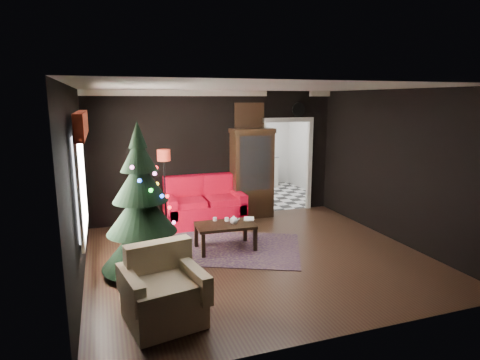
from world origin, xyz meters
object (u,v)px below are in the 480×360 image
object	(u,v)px
christmas_tree	(141,207)
armchair	(163,287)
coffee_table	(225,236)
curio_cabinet	(252,175)
loveseat	(204,201)
wall_clock	(298,110)
kitchen_table	(256,186)
teapot	(234,220)
floor_lamp	(165,191)

from	to	relation	value
christmas_tree	armchair	xyz separation A→B (m)	(0.08, -1.52, -0.59)
christmas_tree	coffee_table	world-z (taller)	christmas_tree
armchair	coffee_table	world-z (taller)	armchair
armchair	coffee_table	distance (m)	2.49
armchair	curio_cabinet	bearing A→B (deg)	45.26
loveseat	wall_clock	distance (m)	3.04
loveseat	kitchen_table	world-z (taller)	loveseat
loveseat	wall_clock	bearing A→B (deg)	9.66
armchair	kitchen_table	size ratio (longest dim) A/B	1.18
curio_cabinet	armchair	world-z (taller)	curio_cabinet
armchair	teapot	size ratio (longest dim) A/B	5.64
coffee_table	wall_clock	bearing A→B (deg)	39.60
floor_lamp	armchair	xyz separation A→B (m)	(-0.55, -3.37, -0.37)
loveseat	coffee_table	bearing A→B (deg)	-90.59
christmas_tree	teapot	xyz separation A→B (m)	(1.60, 0.46, -0.51)
curio_cabinet	christmas_tree	distance (m)	3.51
armchair	teapot	distance (m)	2.50
teapot	wall_clock	world-z (taller)	wall_clock
floor_lamp	kitchen_table	distance (m)	3.29
armchair	coffee_table	bearing A→B (deg)	44.90
christmas_tree	armchair	size ratio (longest dim) A/B	2.67
curio_cabinet	armchair	size ratio (longest dim) A/B	2.14
coffee_table	kitchen_table	xyz separation A→B (m)	(1.82, 3.21, 0.13)
curio_cabinet	wall_clock	bearing A→B (deg)	8.53
christmas_tree	wall_clock	size ratio (longest dim) A/B	7.42
curio_cabinet	wall_clock	size ratio (longest dim) A/B	5.94
christmas_tree	kitchen_table	xyz separation A→B (m)	(3.28, 3.75, -0.68)
floor_lamp	teapot	xyz separation A→B (m)	(0.97, -1.39, -0.29)
curio_cabinet	loveseat	bearing A→B (deg)	-169.17
floor_lamp	kitchen_table	size ratio (longest dim) A/B	2.21
loveseat	coffee_table	size ratio (longest dim) A/B	1.68
christmas_tree	teapot	size ratio (longest dim) A/B	15.09
curio_cabinet	kitchen_table	xyz separation A→B (m)	(0.65, 1.43, -0.57)
curio_cabinet	floor_lamp	distance (m)	2.06
armchair	teapot	xyz separation A→B (m)	(1.52, 1.98, 0.08)
floor_lamp	teapot	bearing A→B (deg)	-55.05
wall_clock	armchair	bearing A→B (deg)	-133.09
armchair	wall_clock	distance (m)	5.82
loveseat	coffee_table	xyz separation A→B (m)	(-0.02, -1.56, -0.26)
curio_cabinet	coffee_table	xyz separation A→B (m)	(-1.17, -1.78, -0.71)
curio_cabinet	coffee_table	distance (m)	2.24
floor_lamp	coffee_table	xyz separation A→B (m)	(0.84, -1.31, -0.59)
coffee_table	curio_cabinet	bearing A→B (deg)	56.74
floor_lamp	kitchen_table	bearing A→B (deg)	35.51
floor_lamp	wall_clock	bearing A→B (deg)	11.37
wall_clock	kitchen_table	xyz separation A→B (m)	(-0.55, 1.25, -2.00)
floor_lamp	coffee_table	size ratio (longest dim) A/B	1.64
loveseat	coffee_table	distance (m)	1.58
teapot	curio_cabinet	bearing A→B (deg)	60.89
kitchen_table	christmas_tree	bearing A→B (deg)	-131.22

